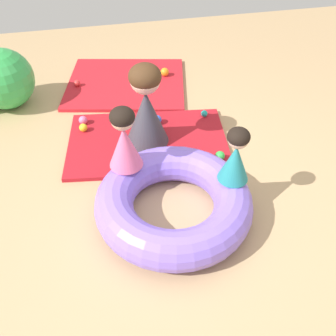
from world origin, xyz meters
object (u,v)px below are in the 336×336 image
object	(u,v)px
inflatable_cushion	(174,202)
play_ball_orange	(165,72)
child_in_teal	(236,155)
play_ball_orange_second	(139,162)
play_ball_red	(77,83)
play_ball_teal	(204,114)
play_ball_green	(220,156)
child_in_pink	(124,138)
adult_seated	(146,106)
play_ball_blue	(157,120)
play_ball_pink	(83,120)
exercise_ball_large	(3,79)
play_ball_yellow	(83,128)

from	to	relation	value
inflatable_cushion	play_ball_orange	size ratio (longest dim) A/B	12.09
child_in_teal	play_ball_orange_second	size ratio (longest dim) A/B	5.91
play_ball_red	play_ball_teal	bearing A→B (deg)	-36.30
play_ball_red	play_ball_green	world-z (taller)	play_ball_green
child_in_pink	adult_seated	distance (m)	0.68
play_ball_blue	play_ball_pink	size ratio (longest dim) A/B	1.07
adult_seated	play_ball_teal	xyz separation A→B (m)	(0.66, 0.28, -0.35)
child_in_teal	play_ball_green	bearing A→B (deg)	-90.70
child_in_pink	adult_seated	world-z (taller)	adult_seated
child_in_teal	child_in_pink	size ratio (longest dim) A/B	0.87
adult_seated	play_ball_blue	distance (m)	0.45
play_ball_red	play_ball_orange_second	xyz separation A→B (m)	(0.48, -1.57, 0.00)
inflatable_cushion	child_in_teal	distance (m)	0.60
inflatable_cushion	play_ball_blue	distance (m)	1.23
play_ball_blue	adult_seated	bearing A→B (deg)	-119.44
play_ball_orange	exercise_ball_large	xyz separation A→B (m)	(-1.80, -0.21, 0.23)
child_in_teal	play_ball_pink	distance (m)	1.81
play_ball_red	play_ball_green	bearing A→B (deg)	-53.71
play_ball_green	adult_seated	bearing A→B (deg)	143.79
adult_seated	exercise_ball_large	world-z (taller)	adult_seated
play_ball_green	play_ball_red	bearing A→B (deg)	126.29
inflatable_cushion	child_in_pink	world-z (taller)	child_in_pink
play_ball_blue	child_in_pink	bearing A→B (deg)	-115.83
play_ball_red	play_ball_green	size ratio (longest dim) A/B	0.82
child_in_pink	play_ball_orange_second	xyz separation A→B (m)	(0.13, 0.25, -0.48)
play_ball_yellow	exercise_ball_large	size ratio (longest dim) A/B	0.13
play_ball_green	play_ball_orange_second	world-z (taller)	play_ball_green
child_in_pink	exercise_ball_large	world-z (taller)	child_in_pink
play_ball_pink	play_ball_orange_second	size ratio (longest dim) A/B	1.12
child_in_teal	play_ball_blue	world-z (taller)	child_in_teal
inflatable_cushion	play_ball_pink	bearing A→B (deg)	114.47
play_ball_orange	play_ball_red	distance (m)	1.06
adult_seated	play_ball_teal	bearing A→B (deg)	-65.39
play_ball_orange	play_ball_orange_second	world-z (taller)	play_ball_orange
play_ball_pink	play_ball_teal	distance (m)	1.26
child_in_teal	play_ball_orange	world-z (taller)	child_in_teal
inflatable_cushion	adult_seated	world-z (taller)	adult_seated
child_in_teal	play_ball_green	distance (m)	0.68
adult_seated	play_ball_orange_second	world-z (taller)	adult_seated
play_ball_red	play_ball_orange_second	world-z (taller)	play_ball_orange_second
play_ball_red	exercise_ball_large	distance (m)	0.81
play_ball_orange	exercise_ball_large	size ratio (longest dim) A/B	0.16
play_ball_orange	play_ball_yellow	xyz separation A→B (m)	(-1.04, -0.95, -0.01)
exercise_ball_large	child_in_pink	bearing A→B (deg)	-56.23
play_ball_orange	play_ball_orange_second	size ratio (longest dim) A/B	1.30
play_ball_blue	play_ball_green	distance (m)	0.82
play_ball_orange_second	exercise_ball_large	distance (m)	1.86
play_ball_blue	play_ball_red	size ratio (longest dim) A/B	1.26
play_ball_teal	play_ball_orange_second	distance (m)	1.02
play_ball_orange_second	child_in_teal	bearing A→B (deg)	-42.78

